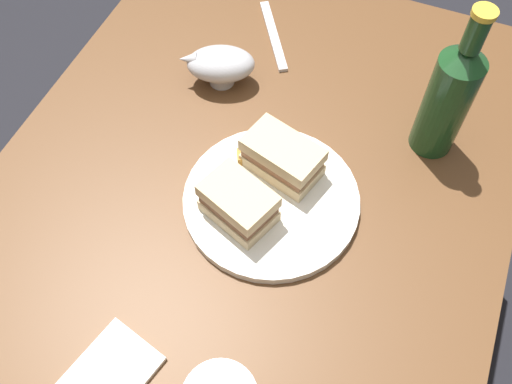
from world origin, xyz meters
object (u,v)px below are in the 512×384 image
(sandwich_half_right, at_px, (238,203))
(cider_bottle, at_px, (449,97))
(gravy_boat, at_px, (220,64))
(napkin, at_px, (111,372))
(sandwich_half_left, at_px, (282,157))
(plate, at_px, (271,200))
(fork, at_px, (273,35))

(sandwich_half_right, height_order, cider_bottle, cider_bottle)
(gravy_boat, bearing_deg, napkin, -171.75)
(sandwich_half_left, relative_size, cider_bottle, 0.49)
(sandwich_half_right, bearing_deg, gravy_boat, 29.53)
(gravy_boat, relative_size, napkin, 1.24)
(plate, xyz_separation_m, cider_bottle, (0.20, -0.20, 0.10))
(sandwich_half_right, distance_m, gravy_boat, 0.28)
(sandwich_half_right, xyz_separation_m, napkin, (-0.27, 0.06, -0.04))
(sandwich_half_right, bearing_deg, napkin, 166.83)
(plate, bearing_deg, napkin, 162.82)
(cider_bottle, relative_size, napkin, 2.44)
(fork, bearing_deg, plate, -11.93)
(napkin, bearing_deg, sandwich_half_right, -13.17)
(gravy_boat, distance_m, napkin, 0.52)
(sandwich_half_left, height_order, sandwich_half_right, sandwich_half_right)
(plate, relative_size, fork, 1.47)
(napkin, bearing_deg, fork, 2.63)
(cider_bottle, height_order, napkin, cider_bottle)
(napkin, bearing_deg, plate, -17.18)
(fork, bearing_deg, napkin, -29.98)
(napkin, xyz_separation_m, fork, (0.65, 0.03, -0.00))
(napkin, bearing_deg, sandwich_half_left, -14.07)
(sandwich_half_left, distance_m, cider_bottle, 0.26)
(plate, distance_m, fork, 0.36)
(sandwich_half_left, xyz_separation_m, gravy_boat, (0.14, 0.17, -0.00))
(cider_bottle, bearing_deg, sandwich_half_left, 126.54)
(fork, bearing_deg, gravy_boat, -50.45)
(cider_bottle, bearing_deg, sandwich_half_right, 137.14)
(gravy_boat, distance_m, cider_bottle, 0.37)
(sandwich_half_right, bearing_deg, cider_bottle, -42.86)
(plate, relative_size, sandwich_half_left, 2.04)
(cider_bottle, distance_m, fork, 0.36)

